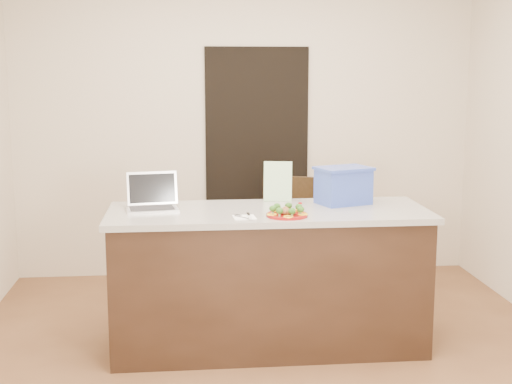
{
  "coord_description": "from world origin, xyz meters",
  "views": [
    {
      "loc": [
        -0.52,
        -4.21,
        1.82
      ],
      "look_at": [
        -0.09,
        0.2,
        1.05
      ],
      "focal_mm": 50.0,
      "sensor_mm": 36.0,
      "label": 1
    }
  ],
  "objects": [
    {
      "name": "island",
      "position": [
        0.0,
        0.25,
        0.46
      ],
      "size": [
        2.06,
        0.76,
        0.92
      ],
      "color": "black",
      "rests_on": "ground"
    },
    {
      "name": "chair",
      "position": [
        0.29,
        1.17,
        0.56
      ],
      "size": [
        0.55,
        0.56,
        0.98
      ],
      "rotation": [
        0.0,
        0.0,
        -0.33
      ],
      "color": "#32200F",
      "rests_on": "ground"
    },
    {
      "name": "doorway",
      "position": [
        0.1,
        1.98,
        1.0
      ],
      "size": [
        0.9,
        0.02,
        2.0
      ],
      "primitive_type": "cube",
      "color": "black",
      "rests_on": "ground"
    },
    {
      "name": "blue_box",
      "position": [
        0.52,
        0.41,
        1.05
      ],
      "size": [
        0.41,
        0.35,
        0.25
      ],
      "rotation": [
        0.0,
        0.0,
        0.34
      ],
      "color": "#2F46AA",
      "rests_on": "island"
    },
    {
      "name": "napkin",
      "position": [
        -0.17,
        0.02,
        0.92
      ],
      "size": [
        0.14,
        0.14,
        0.01
      ],
      "primitive_type": "cube",
      "rotation": [
        0.0,
        0.0,
        0.07
      ],
      "color": "white",
      "rests_on": "island"
    },
    {
      "name": "plate",
      "position": [
        0.09,
        0.04,
        0.93
      ],
      "size": [
        0.26,
        0.26,
        0.02
      ],
      "rotation": [
        0.0,
        0.0,
        0.35
      ],
      "color": "maroon",
      "rests_on": "island"
    },
    {
      "name": "room_shell",
      "position": [
        0.0,
        0.0,
        1.62
      ],
      "size": [
        4.0,
        4.0,
        4.0
      ],
      "color": "white",
      "rests_on": "ground"
    },
    {
      "name": "fork",
      "position": [
        -0.19,
        0.03,
        0.93
      ],
      "size": [
        0.08,
        0.14,
        0.0
      ],
      "rotation": [
        0.0,
        0.0,
        0.7
      ],
      "color": "#BBBBC0",
      "rests_on": "napkin"
    },
    {
      "name": "meatballs",
      "position": [
        0.09,
        0.03,
        0.95
      ],
      "size": [
        0.1,
        0.1,
        0.04
      ],
      "color": "brown",
      "rests_on": "plate"
    },
    {
      "name": "ground",
      "position": [
        0.0,
        0.0,
        0.0
      ],
      "size": [
        4.0,
        4.0,
        0.0
      ],
      "primitive_type": "plane",
      "color": "brown",
      "rests_on": "ground"
    },
    {
      "name": "broccoli",
      "position": [
        0.09,
        0.04,
        0.97
      ],
      "size": [
        0.21,
        0.22,
        0.04
      ],
      "color": "#1E4712",
      "rests_on": "plate"
    },
    {
      "name": "leaflet",
      "position": [
        0.1,
        0.54,
        1.06
      ],
      "size": [
        0.2,
        0.07,
        0.27
      ],
      "primitive_type": "cube",
      "rotation": [
        -0.14,
        0.0,
        -0.18
      ],
      "color": "white",
      "rests_on": "island"
    },
    {
      "name": "pepper_rings",
      "position": [
        0.09,
        0.04,
        0.94
      ],
      "size": [
        0.25,
        0.24,
        0.01
      ],
      "color": "yellow",
      "rests_on": "plate"
    },
    {
      "name": "knife",
      "position": [
        -0.14,
        0.01,
        0.93
      ],
      "size": [
        0.02,
        0.19,
        0.01
      ],
      "rotation": [
        0.0,
        0.0,
        0.0
      ],
      "color": "silver",
      "rests_on": "napkin"
    },
    {
      "name": "laptop",
      "position": [
        -0.75,
        0.37,
        0.98
      ],
      "size": [
        0.36,
        0.3,
        0.23
      ],
      "rotation": [
        0.0,
        0.0,
        0.15
      ],
      "color": "silver",
      "rests_on": "island"
    },
    {
      "name": "yogurt_bottle",
      "position": [
        0.18,
        0.09,
        0.95
      ],
      "size": [
        0.03,
        0.03,
        0.07
      ],
      "rotation": [
        0.0,
        0.0,
        0.08
      ],
      "color": "beige",
      "rests_on": "island"
    }
  ]
}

